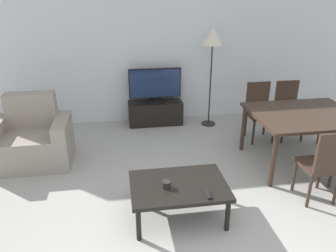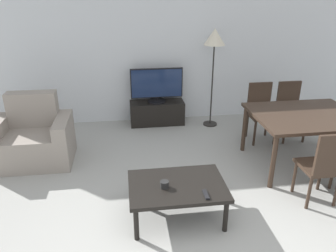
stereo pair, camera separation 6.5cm
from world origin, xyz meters
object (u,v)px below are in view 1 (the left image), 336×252
object	(u,v)px
dining_chair_far	(288,107)
remote_primary	(208,194)
tv	(155,86)
floor_lamp	(213,42)
armchair	(32,141)
dining_chair_near	(324,163)
cup_white_near	(166,184)
coffee_table	(179,188)
dining_table	(304,118)
dining_chair_far_left	(259,109)
tv_stand	(155,113)

from	to	relation	value
dining_chair_far	remote_primary	world-z (taller)	dining_chair_far
tv	floor_lamp	distance (m)	1.19
armchair	floor_lamp	world-z (taller)	floor_lamp
dining_chair_near	remote_primary	distance (m)	1.38
cup_white_near	tv	bearing A→B (deg)	85.63
dining_chair_near	remote_primary	bearing A→B (deg)	-169.80
remote_primary	tv	bearing A→B (deg)	93.70
coffee_table	armchair	bearing A→B (deg)	140.24
dining_chair_near	floor_lamp	xyz separation A→B (m)	(-0.62, 2.36, 0.93)
armchair	remote_primary	size ratio (longest dim) A/B	6.82
dining_table	dining_chair_near	bearing A→B (deg)	-105.58
dining_chair_far_left	floor_lamp	bearing A→B (deg)	133.51
tv	dining_chair_near	size ratio (longest dim) A/B	0.99
coffee_table	dining_chair_far	world-z (taller)	dining_chair_far
tv_stand	dining_chair_near	bearing A→B (deg)	-58.93
dining_chair_far_left	cup_white_near	bearing A→B (deg)	-134.34
remote_primary	armchair	bearing A→B (deg)	139.81
dining_table	dining_chair_far_left	size ratio (longest dim) A/B	1.53
armchair	cup_white_near	xyz separation A→B (m)	(1.62, -1.50, 0.11)
tv_stand	remote_primary	size ratio (longest dim) A/B	6.21
dining_chair_far	dining_chair_far_left	xyz separation A→B (m)	(-0.48, 0.00, 0.00)
dining_chair_far	dining_chair_far_left	size ratio (longest dim) A/B	1.00
coffee_table	dining_chair_near	xyz separation A→B (m)	(1.60, 0.02, 0.14)
floor_lamp	cup_white_near	world-z (taller)	floor_lamp
remote_primary	tv_stand	bearing A→B (deg)	93.69
tv_stand	remote_primary	xyz separation A→B (m)	(0.18, -2.79, 0.21)
tv	dining_chair_far_left	size ratio (longest dim) A/B	0.99
floor_lamp	tv	bearing A→B (deg)	169.01
tv	dining_chair_far_left	bearing A→B (deg)	-28.32
tv_stand	dining_chair_far	bearing A→B (deg)	-22.39
dining_table	cup_white_near	bearing A→B (deg)	-155.13
tv_stand	dining_chair_far	distance (m)	2.19
tv	remote_primary	world-z (taller)	tv
dining_chair_far	cup_white_near	world-z (taller)	dining_chair_far
floor_lamp	coffee_table	bearing A→B (deg)	-112.40
dining_chair_far_left	dining_table	bearing A→B (deg)	-74.42
armchair	dining_chair_far	world-z (taller)	armchair
tv	dining_chair_near	bearing A→B (deg)	-58.91
armchair	coffee_table	size ratio (longest dim) A/B	1.04
remote_primary	dining_chair_far_left	bearing A→B (deg)	55.37
tv	armchair	bearing A→B (deg)	-148.86
dining_chair_far	tv_stand	bearing A→B (deg)	157.61
dining_chair_far	remote_primary	bearing A→B (deg)	-133.07
tv_stand	armchair	bearing A→B (deg)	-148.80
tv	remote_primary	xyz separation A→B (m)	(0.18, -2.78, -0.29)
floor_lamp	remote_primary	bearing A→B (deg)	-105.80
dining_table	dining_chair_near	world-z (taller)	dining_chair_near
armchair	dining_table	bearing A→B (deg)	-9.27
tv	cup_white_near	bearing A→B (deg)	-94.37
dining_chair_far_left	cup_white_near	distance (m)	2.48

